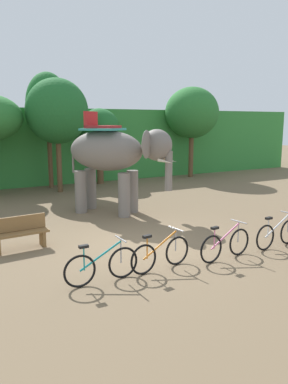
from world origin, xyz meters
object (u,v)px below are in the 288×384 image
tree_far_right (57,111)px  bike_teal (102,265)px  elephant (114,155)px  bike_white (277,234)px  bike_orange (161,254)px  wooden_bench (20,232)px  tree_far_left (192,113)px  tree_center_left (48,105)px  tree_center (99,130)px  bike_pink (225,244)px

tree_far_right → bike_teal: tree_far_right is taller
elephant → bike_white: elephant is taller
bike_orange → bike_teal: bearing=-179.1°
wooden_bench → tree_far_left: bearing=36.8°
tree_center_left → bike_white: tree_center_left is taller
tree_far_right → bike_orange: tree_far_right is taller
tree_center_left → bike_orange: size_ratio=3.45×
tree_far_right → tree_center: size_ratio=1.32×
bike_orange → tree_center: bearing=74.0°
elephant → bike_white: 6.47m
bike_teal → bike_orange: same height
tree_far_left → wooden_bench: 15.52m
tree_center_left → bike_pink: tree_center_left is taller
bike_pink → bike_white: bearing=1.4°
tree_center_left → tree_far_left: bearing=-2.0°
elephant → wooden_bench: (-3.97, -2.55, -1.72)m
tree_center_left → tree_far_right: (0.03, -1.54, -0.36)m
tree_far_left → bike_orange: bearing=-128.1°
tree_center_left → bike_white: 13.48m
tree_center_left → bike_white: size_ratio=3.44×
tree_far_right → bike_teal: size_ratio=3.18×
bike_teal → tree_center: bearing=67.9°
bike_orange → bike_white: 3.65m
tree_far_left → elephant: tree_far_left is taller
tree_center → wooden_bench: tree_center is taller
tree_far_left → bike_teal: (-11.01, -12.17, -3.55)m
tree_far_right → elephant: (0.57, -5.27, -1.68)m
tree_far_left → elephant: bearing=-141.4°
elephant → wooden_bench: size_ratio=2.50×
bike_orange → bike_white: same height
tree_far_left → tree_far_right: bearing=-171.9°
bike_teal → wooden_bench: (-1.11, 3.10, 0.09)m
tree_center → tree_far_left: size_ratio=0.75×
bike_teal → wooden_bench: 3.30m
bike_teal → bike_pink: same height
tree_far_right → tree_center: 3.22m
tree_center → bike_teal: tree_center is taller
tree_center_left → tree_far_right: tree_center_left is taller
bike_white → wooden_bench: bike_white is taller
tree_center → bike_white: (0.11, -12.51, -2.59)m
bike_teal → bike_pink: (3.26, -0.17, 0.00)m
bike_orange → elephant: bearing=76.3°
bike_pink → bike_teal: bearing=177.0°
tree_center_left → tree_far_left: (8.74, -0.30, -0.31)m
bike_pink → bike_orange: bearing=173.8°
tree_center_left → bike_orange: 13.06m
tree_center → bike_orange: 13.12m
tree_center_left → tree_far_left: size_ratio=1.07×
elephant → bike_pink: 6.11m
bike_white → wooden_bench: bearing=152.6°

